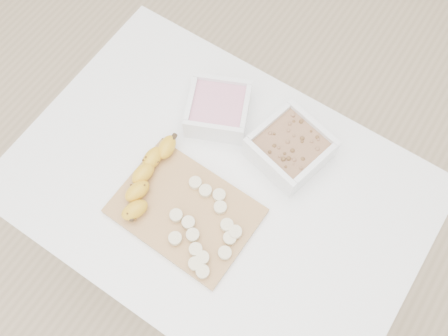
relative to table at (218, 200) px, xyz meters
The scene contains 7 objects.
ground 0.65m from the table, ahead, with size 3.50×3.50×0.00m, color #C6AD89.
table is the anchor object (origin of this frame).
bowl_yogurt 0.24m from the table, 123.07° to the left, with size 0.20×0.20×0.07m.
bowl_granola 0.24m from the table, 59.59° to the left, with size 0.20×0.20×0.08m.
cutting_board 0.14m from the table, 106.29° to the right, with size 0.33×0.23×0.01m, color #AB844C.
banana 0.21m from the table, 149.29° to the right, with size 0.06×0.23×0.04m, color gold, non-canonical shape.
banana_slices 0.17m from the table, 69.45° to the right, with size 0.19×0.20×0.02m.
Camera 1 is at (0.26, -0.36, 1.89)m, focal length 40.00 mm.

